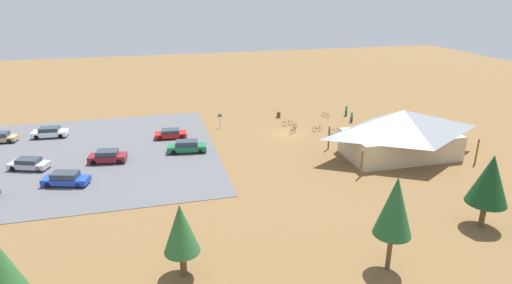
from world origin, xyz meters
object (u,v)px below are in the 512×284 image
(bike_pavilion, at_px, (401,131))
(bicycle_yellow_yard_front, at_px, (295,127))
(bicycle_white_edge_north, at_px, (336,131))
(trash_bin, at_px, (279,115))
(car_red_inner_stall, at_px, (171,134))
(pine_west, at_px, (490,180))
(lot_sign, at_px, (220,119))
(car_maroon_second_row, at_px, (108,156))
(bicycle_purple_yard_left, at_px, (293,131))
(visitor_by_pavilion, at_px, (346,110))
(bicycle_green_near_porch, at_px, (287,123))
(bicycle_blue_near_sign, at_px, (440,135))
(car_white_end_stall, at_px, (50,132))
(bicycle_orange_yard_center, at_px, (325,115))
(bicycle_black_by_bin, at_px, (317,129))
(car_blue_by_curb, at_px, (66,179))
(pine_east, at_px, (181,229))
(car_silver_near_entry, at_px, (29,164))
(car_green_front_row, at_px, (187,146))
(visitor_near_lot, at_px, (352,117))
(pine_far_west, at_px, (395,207))

(bike_pavilion, height_order, bicycle_yellow_yard_front, bike_pavilion)
(bicycle_yellow_yard_front, bearing_deg, bicycle_white_edge_north, 144.91)
(bicycle_white_edge_north, bearing_deg, trash_bin, -61.06)
(car_red_inner_stall, bearing_deg, bicycle_white_edge_north, 170.05)
(bike_pavilion, bearing_deg, pine_west, 82.63)
(lot_sign, bearing_deg, car_maroon_second_row, 32.37)
(bicycle_purple_yard_left, relative_size, visitor_by_pavilion, 0.77)
(bicycle_green_near_porch, bearing_deg, bicycle_blue_near_sign, 151.22)
(trash_bin, bearing_deg, car_white_end_stall, 2.10)
(trash_bin, distance_m, bicycle_orange_yard_center, 7.40)
(trash_bin, height_order, bicycle_purple_yard_left, trash_bin)
(lot_sign, xyz_separation_m, bicycle_black_by_bin, (-13.14, 5.05, -1.06))
(bike_pavilion, height_order, car_blue_by_curb, bike_pavilion)
(pine_west, relative_size, car_red_inner_stall, 1.53)
(bicycle_white_edge_north, height_order, bicycle_orange_yard_center, bicycle_white_edge_north)
(bicycle_white_edge_north, bearing_deg, pine_east, 47.76)
(bicycle_blue_near_sign, height_order, bicycle_white_edge_north, bicycle_blue_near_sign)
(bicycle_green_near_porch, relative_size, car_silver_near_entry, 0.37)
(visitor_by_pavilion, bearing_deg, bicycle_black_by_bin, 39.39)
(car_green_front_row, relative_size, car_white_end_stall, 1.06)
(pine_east, bearing_deg, car_maroon_second_row, -74.11)
(bicycle_black_by_bin, xyz_separation_m, car_red_inner_stall, (20.43, -2.26, 0.32))
(bicycle_purple_yard_left, height_order, car_white_end_stall, car_white_end_stall)
(lot_sign, relative_size, pine_east, 0.39)
(bicycle_black_by_bin, bearing_deg, bicycle_yellow_yard_front, -32.16)
(bicycle_orange_yard_center, height_order, visitor_near_lot, visitor_near_lot)
(bicycle_white_edge_north, bearing_deg, car_silver_near_entry, 4.08)
(pine_far_west, xyz_separation_m, bicycle_purple_yard_left, (-3.32, -30.76, -4.77))
(car_red_inner_stall, bearing_deg, trash_bin, -161.45)
(bicycle_orange_yard_center, xyz_separation_m, car_green_front_row, (22.75, 9.87, 0.42))
(bicycle_black_by_bin, xyz_separation_m, bicycle_yellow_yard_front, (2.77, -1.74, 0.03))
(bike_pavilion, xyz_separation_m, visitor_by_pavilion, (-1.37, -17.38, -2.25))
(car_blue_by_curb, bearing_deg, pine_east, 120.24)
(bicycle_purple_yard_left, distance_m, car_white_end_stall, 33.42)
(car_maroon_second_row, bearing_deg, pine_west, 144.39)
(bicycle_orange_yard_center, relative_size, car_white_end_stall, 0.36)
(pine_east, bearing_deg, bicycle_white_edge_north, -132.24)
(trash_bin, height_order, bicycle_white_edge_north, trash_bin)
(visitor_near_lot, bearing_deg, bicycle_orange_yard_center, -50.98)
(bicycle_purple_yard_left, bearing_deg, bike_pavilion, 130.98)
(trash_bin, height_order, car_blue_by_curb, car_blue_by_curb)
(lot_sign, relative_size, car_green_front_row, 0.44)
(car_blue_by_curb, height_order, car_white_end_stall, car_blue_by_curb)
(pine_east, xyz_separation_m, visitor_by_pavilion, (-28.98, -33.86, -2.82))
(trash_bin, xyz_separation_m, car_white_end_stall, (33.17, 1.22, 0.30))
(bicycle_green_near_porch, height_order, car_blue_by_curb, car_blue_by_curb)
(bicycle_green_near_porch, relative_size, car_red_inner_stall, 0.40)
(car_green_front_row, bearing_deg, bicycle_orange_yard_center, -156.56)
(bicycle_blue_near_sign, bearing_deg, pine_east, 29.75)
(bicycle_white_edge_north, bearing_deg, bicycle_purple_yard_left, -15.77)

